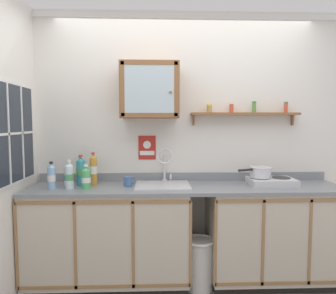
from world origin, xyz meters
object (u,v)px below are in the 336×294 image
saucepan (260,172)px  bottle_soda_green_4 (86,178)px  sink (163,187)px  bottle_opaque_white_0 (68,175)px  bottle_juice_amber_2 (93,170)px  bottle_detergent_teal_3 (81,171)px  bottle_water_clear_1 (69,176)px  trash_bin (200,262)px  mug (128,181)px  warning_sign (147,148)px  bottle_water_blue_5 (51,177)px  wall_cabinet (150,91)px  hot_plate_stove (272,181)px

saucepan → bottle_soda_green_4: size_ratio=1.56×
sink → saucepan: (0.92, 0.00, 0.14)m
bottle_opaque_white_0 → bottle_juice_amber_2: size_ratio=0.77×
bottle_opaque_white_0 → bottle_detergent_teal_3: 0.12m
bottle_opaque_white_0 → bottle_water_clear_1: bottle_water_clear_1 is taller
sink → bottle_soda_green_4: sink is taller
trash_bin → mug: bearing=170.9°
bottle_juice_amber_2 → warning_sign: size_ratio=1.29×
bottle_water_blue_5 → wall_cabinet: 1.17m
hot_plate_stove → saucepan: 0.14m
sink → bottle_detergent_teal_3: (-0.76, 0.03, 0.15)m
hot_plate_stove → bottle_soda_green_4: bearing=-176.4°
bottle_soda_green_4 → wall_cabinet: bearing=20.0°
bottle_water_clear_1 → bottle_juice_amber_2: (0.18, 0.16, 0.03)m
saucepan → bottle_water_blue_5: bearing=-176.1°
hot_plate_stove → bottle_detergent_teal_3: size_ratio=1.47×
bottle_water_blue_5 → saucepan: bearing=3.9°
hot_plate_stove → bottle_detergent_teal_3: bearing=178.4°
sink → saucepan: 0.93m
bottle_opaque_white_0 → warning_sign: warning_sign is taller
mug → bottle_detergent_teal_3: bearing=172.0°
bottle_water_clear_1 → wall_cabinet: 1.06m
bottle_opaque_white_0 → bottle_juice_amber_2: (0.22, 0.04, 0.04)m
bottle_detergent_teal_3 → bottle_water_blue_5: size_ratio=1.17×
wall_cabinet → bottle_water_clear_1: bearing=-165.1°
bottle_opaque_white_0 → bottle_water_clear_1: (0.04, -0.12, 0.01)m
sink → bottle_juice_amber_2: sink is taller
sink → bottle_water_clear_1: size_ratio=1.97×
bottle_juice_amber_2 → mug: 0.36m
bottle_detergent_teal_3 → warning_sign: (0.61, 0.20, 0.20)m
hot_plate_stove → bottle_water_clear_1: 1.85m
trash_bin → bottle_juice_amber_2: bearing=169.2°
hot_plate_stove → saucepan: (-0.10, 0.02, 0.09)m
saucepan → warning_sign: 1.11m
bottle_detergent_teal_3 → mug: 0.46m
saucepan → mug: bearing=-178.4°
bottle_detergent_teal_3 → saucepan: bearing=-1.0°
mug → bottle_juice_amber_2: bearing=165.8°
bottle_juice_amber_2 → saucepan: bearing=-1.8°
bottle_water_clear_1 → bottle_juice_amber_2: size_ratio=0.84×
saucepan → bottle_water_clear_1: size_ratio=1.33×
saucepan → trash_bin: bearing=-166.8°
trash_bin → bottle_opaque_white_0: bearing=173.0°
saucepan → trash_bin: 1.01m
saucepan → bottle_juice_amber_2: 1.57m
saucepan → warning_sign: warning_sign is taller
hot_plate_stove → bottle_opaque_white_0: 1.89m
bottle_water_clear_1 → bottle_soda_green_4: bottle_water_clear_1 is taller
bottle_detergent_teal_3 → wall_cabinet: (0.64, 0.05, 0.75)m
hot_plate_stove → wall_cabinet: wall_cabinet is taller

